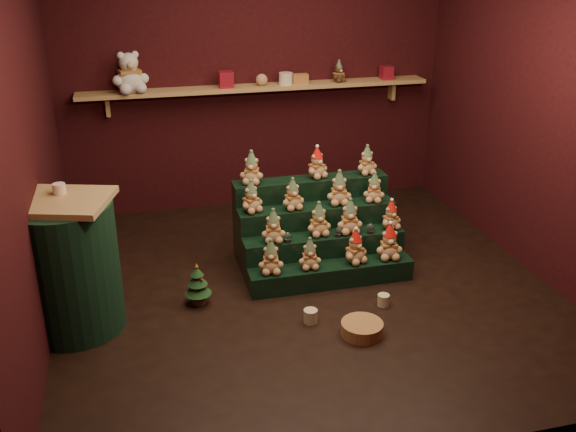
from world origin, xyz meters
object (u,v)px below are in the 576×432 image
object	(u,v)px
side_table	(69,266)
mug_right	(383,300)
snow_globe_b	(338,232)
riser_tier_front	(331,275)
snow_globe_c	(370,228)
brown_bear	(339,71)
snow_globe_a	(288,237)
mug_left	(311,316)
mini_christmas_tree	(198,284)
wicker_basket	(362,328)
white_bear	(129,67)

from	to	relation	value
side_table	mug_right	distance (m)	2.41
snow_globe_b	riser_tier_front	bearing A→B (deg)	-123.13
snow_globe_c	brown_bear	size ratio (longest dim) A/B	0.41
snow_globe_a	mug_left	size ratio (longest dim) A/B	0.82
mini_christmas_tree	mug_right	bearing A→B (deg)	-15.09
brown_bear	mini_christmas_tree	bearing A→B (deg)	-156.57
mini_christmas_tree	riser_tier_front	bearing A→B (deg)	2.58
wicker_basket	white_bear	size ratio (longest dim) A/B	0.63
mug_right	snow_globe_a	bearing A→B (deg)	136.91
side_table	mini_christmas_tree	bearing A→B (deg)	23.19
mug_left	mug_right	world-z (taller)	mug_left
snow_globe_b	side_table	world-z (taller)	side_table
mug_right	snow_globe_c	bearing A→B (deg)	80.71
snow_globe_c	brown_bear	bearing A→B (deg)	81.93
snow_globe_c	white_bear	bearing A→B (deg)	138.02
snow_globe_b	white_bear	xyz separation A→B (m)	(-1.58, 1.69, 1.16)
mug_right	brown_bear	xyz separation A→B (m)	(0.34, 2.28, 1.38)
wicker_basket	mug_right	bearing A→B (deg)	48.29
snow_globe_b	snow_globe_c	world-z (taller)	snow_globe_c
riser_tier_front	snow_globe_c	distance (m)	0.53
snow_globe_b	brown_bear	world-z (taller)	brown_bear
white_bear	brown_bear	world-z (taller)	white_bear
mug_right	mini_christmas_tree	bearing A→B (deg)	164.91
mug_right	white_bear	distance (m)	3.27
mini_christmas_tree	brown_bear	bearing A→B (deg)	47.20
side_table	mini_christmas_tree	distance (m)	0.99
riser_tier_front	snow_globe_c	world-z (taller)	snow_globe_c
side_table	mug_right	size ratio (longest dim) A/B	10.83
brown_bear	snow_globe_a	bearing A→B (deg)	-143.69
brown_bear	wicker_basket	bearing A→B (deg)	-127.53
side_table	mug_left	bearing A→B (deg)	4.64
snow_globe_b	mini_christmas_tree	world-z (taller)	snow_globe_b
mini_christmas_tree	white_bear	size ratio (longest dim) A/B	0.74
snow_globe_b	mug_right	xyz separation A→B (m)	(0.19, -0.59, -0.35)
riser_tier_front	snow_globe_a	xyz separation A→B (m)	(-0.34, 0.16, 0.31)
side_table	white_bear	bearing A→B (deg)	91.29
snow_globe_b	side_table	size ratio (longest dim) A/B	0.08
snow_globe_b	mug_left	world-z (taller)	snow_globe_b
mini_christmas_tree	mug_left	xyz separation A→B (m)	(0.79, -0.48, -0.12)
snow_globe_a	white_bear	bearing A→B (deg)	124.12
mug_right	wicker_basket	world-z (taller)	wicker_basket
snow_globe_c	wicker_basket	size ratio (longest dim) A/B	0.29
snow_globe_c	mug_left	distance (m)	1.06
side_table	wicker_basket	xyz separation A→B (m)	(2.04, -0.63, -0.46)
snow_globe_a	mug_left	bearing A→B (deg)	-89.48
snow_globe_c	wicker_basket	xyz separation A→B (m)	(-0.40, -0.94, -0.36)
side_table	white_bear	xyz separation A→B (m)	(0.57, 2.00, 1.06)
riser_tier_front	wicker_basket	world-z (taller)	riser_tier_front
white_bear	wicker_basket	bearing A→B (deg)	-72.89
snow_globe_b	wicker_basket	world-z (taller)	snow_globe_b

